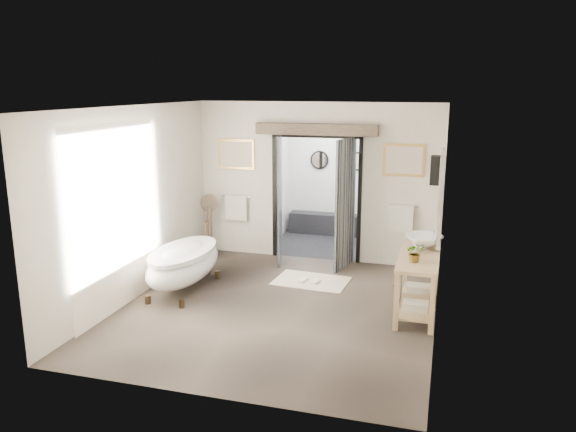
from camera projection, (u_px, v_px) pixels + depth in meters
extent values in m
plane|color=brown|center=(277.00, 308.00, 8.23)|extent=(5.00, 5.00, 0.00)
cube|color=silver|center=(202.00, 265.00, 5.56)|extent=(4.50, 0.02, 2.90)
cube|color=silver|center=(135.00, 203.00, 8.50)|extent=(0.02, 5.00, 2.90)
cube|color=silver|center=(441.00, 222.00, 7.30)|extent=(0.02, 5.00, 2.90)
cube|color=silver|center=(238.00, 179.00, 10.65)|extent=(1.45, 0.02, 2.90)
cube|color=silver|center=(401.00, 187.00, 9.83)|extent=(1.45, 0.02, 2.90)
cube|color=silver|center=(317.00, 119.00, 9.98)|extent=(1.60, 0.02, 0.60)
cube|color=white|center=(276.00, 107.00, 7.57)|extent=(4.50, 5.00, 0.02)
cube|color=white|center=(116.00, 218.00, 7.95)|extent=(0.02, 2.20, 2.70)
cube|color=#9C9690|center=(441.00, 197.00, 7.66)|extent=(0.05, 0.95, 1.25)
cube|color=silver|center=(439.00, 197.00, 7.67)|extent=(0.01, 0.80, 1.10)
cube|color=black|center=(437.00, 170.00, 8.68)|extent=(0.20, 0.20, 0.45)
sphere|color=#FFCC8C|center=(437.00, 170.00, 8.68)|extent=(0.10, 0.10, 0.10)
cube|color=black|center=(327.00, 244.00, 11.51)|extent=(2.20, 2.00, 0.01)
cube|color=white|center=(329.00, 121.00, 10.94)|extent=(2.20, 2.00, 0.02)
cube|color=white|center=(337.00, 177.00, 12.16)|extent=(2.20, 0.02, 2.50)
cube|color=white|center=(275.00, 182.00, 11.52)|extent=(0.02, 2.00, 2.50)
cube|color=white|center=(383.00, 187.00, 10.93)|extent=(0.02, 2.00, 2.50)
cube|color=black|center=(335.00, 224.00, 12.22)|extent=(2.00, 0.35, 0.45)
cylinder|color=silver|center=(319.00, 160.00, 12.16)|extent=(0.40, 0.03, 0.40)
cylinder|color=silver|center=(356.00, 161.00, 11.94)|extent=(0.40, 0.03, 0.40)
cube|color=black|center=(275.00, 196.00, 10.52)|extent=(0.07, 0.10, 2.30)
cube|color=black|center=(360.00, 201.00, 10.09)|extent=(0.07, 0.10, 2.30)
cube|color=black|center=(317.00, 136.00, 10.05)|extent=(1.67, 0.10, 0.07)
cube|color=black|center=(280.00, 200.00, 10.14)|extent=(0.22, 0.79, 2.30)
cube|color=black|center=(345.00, 204.00, 9.82)|extent=(0.22, 0.79, 2.30)
cube|color=#74604C|center=(316.00, 129.00, 9.93)|extent=(2.20, 0.20, 0.20)
cube|color=#B88B46|center=(236.00, 154.00, 10.53)|extent=(0.72, 0.03, 0.57)
cube|color=beige|center=(236.00, 154.00, 10.52)|extent=(0.62, 0.01, 0.47)
cube|color=#B88B46|center=(404.00, 160.00, 9.70)|extent=(0.72, 0.03, 0.57)
cube|color=beige|center=(404.00, 160.00, 9.68)|extent=(0.62, 0.01, 0.47)
cylinder|color=silver|center=(236.00, 196.00, 10.68)|extent=(0.60, 0.02, 0.02)
cube|color=silver|center=(236.00, 208.00, 10.71)|extent=(0.42, 0.08, 0.48)
cylinder|color=silver|center=(402.00, 206.00, 9.84)|extent=(0.60, 0.02, 0.02)
cube|color=silver|center=(401.00, 218.00, 9.88)|extent=(0.42, 0.08, 0.48)
cylinder|color=#392C1D|center=(148.00, 299.00, 8.37)|extent=(0.09, 0.09, 0.13)
cylinder|color=#392C1D|center=(182.00, 303.00, 8.22)|extent=(0.09, 0.09, 0.13)
cylinder|color=#392C1D|center=(187.00, 272.00, 9.62)|extent=(0.09, 0.09, 0.13)
cylinder|color=#392C1D|center=(217.00, 275.00, 9.47)|extent=(0.09, 0.09, 0.13)
ellipsoid|color=white|center=(184.00, 264.00, 8.84)|extent=(0.85, 1.89, 0.60)
cylinder|color=#392C1D|center=(206.00, 228.00, 9.56)|extent=(0.03, 0.03, 0.24)
cube|color=tan|center=(396.00, 300.00, 7.39)|extent=(0.07, 0.07, 0.85)
cube|color=tan|center=(432.00, 304.00, 7.26)|extent=(0.07, 0.07, 0.85)
cube|color=tan|center=(405.00, 266.00, 8.77)|extent=(0.07, 0.07, 0.85)
cube|color=tan|center=(436.00, 269.00, 8.65)|extent=(0.07, 0.07, 0.85)
cube|color=tan|center=(419.00, 257.00, 7.93)|extent=(0.55, 1.60, 0.05)
cube|color=tan|center=(417.00, 301.00, 8.08)|extent=(0.45, 1.50, 0.03)
cylinder|color=silver|center=(399.00, 270.00, 8.05)|extent=(0.02, 1.40, 0.02)
cube|color=silver|center=(397.00, 287.00, 7.95)|extent=(0.06, 0.34, 0.42)
cube|color=silver|center=(415.00, 305.00, 7.73)|extent=(0.35, 0.25, 0.10)
cube|color=silver|center=(418.00, 288.00, 8.39)|extent=(0.35, 0.25, 0.10)
cube|color=#74604C|center=(211.00, 252.00, 10.82)|extent=(0.23, 0.23, 0.08)
cylinder|color=#74604C|center=(210.00, 228.00, 10.71)|extent=(0.09, 0.09, 0.88)
cylinder|color=silver|center=(209.00, 203.00, 10.62)|extent=(0.31, 0.02, 0.31)
cylinder|color=#74604C|center=(209.00, 203.00, 10.60)|extent=(0.35, 0.02, 0.35)
cube|color=beige|center=(311.00, 281.00, 9.34)|extent=(1.26, 0.89, 0.01)
cube|color=white|center=(303.00, 280.00, 9.27)|extent=(0.13, 0.25, 0.05)
cube|color=white|center=(316.00, 282.00, 9.21)|extent=(0.13, 0.25, 0.05)
imported|color=white|center=(424.00, 242.00, 8.23)|extent=(0.72, 0.72, 0.19)
imported|color=gray|center=(415.00, 252.00, 7.57)|extent=(0.30, 0.28, 0.27)
imported|color=gray|center=(415.00, 247.00, 7.98)|extent=(0.08, 0.08, 0.17)
imported|color=gray|center=(420.00, 236.00, 8.56)|extent=(0.16, 0.16, 0.18)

